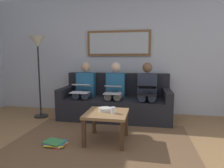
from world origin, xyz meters
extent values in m
cube|color=#B7BCC6|center=(0.00, -2.60, 1.30)|extent=(6.00, 0.12, 2.60)
cube|color=brown|center=(0.00, -0.85, 0.00)|extent=(2.60, 1.80, 0.01)
cube|color=black|center=(0.00, -2.05, 0.21)|extent=(2.20, 0.90, 0.42)
cube|color=black|center=(0.00, -2.40, 0.66)|extent=(2.20, 0.20, 0.48)
cube|color=black|center=(-1.03, -2.05, 0.52)|extent=(0.14, 0.90, 0.20)
cube|color=black|center=(1.03, -2.05, 0.52)|extent=(0.14, 0.90, 0.20)
cube|color=brown|center=(0.00, -2.51, 1.55)|extent=(1.40, 0.04, 0.55)
cube|color=#B2B7BC|center=(0.00, -2.48, 1.55)|extent=(1.30, 0.01, 0.45)
cube|color=olive|center=(-0.06, -0.90, 0.42)|extent=(0.61, 0.61, 0.04)
cube|color=#4C331E|center=(-0.32, -0.64, 0.20)|extent=(0.05, 0.05, 0.40)
cube|color=#4C331E|center=(0.20, -0.64, 0.20)|extent=(0.05, 0.05, 0.40)
cube|color=#4C331E|center=(-0.32, -1.16, 0.20)|extent=(0.05, 0.05, 0.40)
cube|color=#4C331E|center=(0.20, -1.16, 0.20)|extent=(0.05, 0.05, 0.40)
cylinder|color=silver|center=(-0.17, -0.87, 0.48)|extent=(0.07, 0.07, 0.09)
cylinder|color=beige|center=(-0.03, -0.96, 0.46)|extent=(0.19, 0.19, 0.05)
cube|color=#2D3342|center=(-0.64, -2.15, 0.67)|extent=(0.38, 0.22, 0.50)
sphere|color=brown|center=(-0.64, -2.15, 1.04)|extent=(0.20, 0.20, 0.20)
cylinder|color=#384256|center=(-0.73, -1.94, 0.49)|extent=(0.14, 0.42, 0.14)
cylinder|color=#384256|center=(-0.55, -1.94, 0.49)|extent=(0.14, 0.42, 0.14)
cylinder|color=#384256|center=(-0.73, -1.73, 0.21)|extent=(0.11, 0.11, 0.42)
cylinder|color=#384256|center=(-0.55, -1.73, 0.21)|extent=(0.11, 0.11, 0.42)
cube|color=black|center=(-0.64, -1.73, 0.57)|extent=(0.34, 0.23, 0.01)
cube|color=black|center=(-0.64, -1.89, 0.68)|extent=(0.34, 0.22, 0.10)
cube|color=#A5C6EA|center=(-0.64, -1.89, 0.68)|extent=(0.31, 0.19, 0.08)
cube|color=#235B84|center=(0.00, -2.15, 0.67)|extent=(0.38, 0.22, 0.50)
sphere|color=beige|center=(0.00, -2.15, 1.04)|extent=(0.20, 0.20, 0.20)
cylinder|color=gray|center=(-0.09, -1.94, 0.49)|extent=(0.14, 0.42, 0.14)
cylinder|color=gray|center=(0.09, -1.94, 0.49)|extent=(0.14, 0.42, 0.14)
cylinder|color=gray|center=(-0.09, -1.73, 0.21)|extent=(0.11, 0.11, 0.42)
cylinder|color=gray|center=(0.09, -1.73, 0.21)|extent=(0.11, 0.11, 0.42)
cube|color=silver|center=(0.00, -1.73, 0.57)|extent=(0.32, 0.22, 0.01)
cube|color=silver|center=(0.00, -1.87, 0.68)|extent=(0.32, 0.22, 0.06)
cube|color=#A5C6EA|center=(0.00, -1.86, 0.68)|extent=(0.29, 0.19, 0.05)
cube|color=#235B84|center=(0.64, -2.15, 0.67)|extent=(0.38, 0.22, 0.50)
sphere|color=tan|center=(0.64, -2.15, 1.04)|extent=(0.20, 0.20, 0.20)
cylinder|color=#384256|center=(0.55, -1.94, 0.49)|extent=(0.14, 0.42, 0.14)
cylinder|color=#384256|center=(0.73, -1.94, 0.49)|extent=(0.14, 0.42, 0.14)
cylinder|color=#384256|center=(0.55, -1.73, 0.21)|extent=(0.11, 0.11, 0.42)
cylinder|color=#384256|center=(0.73, -1.73, 0.21)|extent=(0.11, 0.11, 0.42)
cube|color=white|center=(0.64, -1.73, 0.57)|extent=(0.35, 0.24, 0.01)
cube|color=white|center=(0.64, -1.88, 0.69)|extent=(0.35, 0.23, 0.08)
cube|color=#A5C6EA|center=(0.64, -1.88, 0.69)|extent=(0.31, 0.20, 0.06)
cube|color=red|center=(0.63, -0.64, 0.01)|extent=(0.32, 0.27, 0.01)
cube|color=white|center=(0.62, -0.64, 0.02)|extent=(0.31, 0.25, 0.01)
cube|color=yellow|center=(0.61, -0.61, 0.03)|extent=(0.30, 0.23, 0.01)
cube|color=#33569E|center=(0.62, -0.65, 0.04)|extent=(0.30, 0.23, 0.01)
cube|color=#3D8C4C|center=(0.64, -0.64, 0.05)|extent=(0.32, 0.27, 0.01)
cylinder|color=black|center=(1.55, -1.85, 0.01)|extent=(0.28, 0.28, 0.03)
cylinder|color=black|center=(1.55, -1.85, 0.75)|extent=(0.03, 0.03, 1.50)
cone|color=beige|center=(1.55, -1.85, 1.55)|extent=(0.32, 0.32, 0.22)
camera|label=1|loc=(-0.62, 1.78, 1.22)|focal=31.02mm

